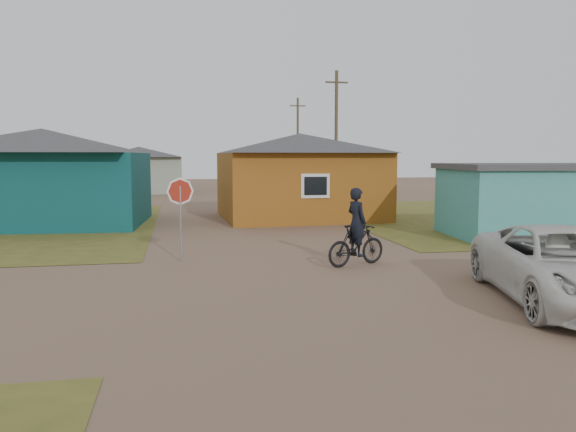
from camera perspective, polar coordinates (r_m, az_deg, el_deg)
The scene contains 13 objects.
ground at distance 12.07m, azimuth 3.66°, elevation -7.63°, with size 120.00×120.00×0.00m, color brown.
grass_ne at distance 29.81m, azimuth 23.78°, elevation 0.09°, with size 20.00×18.00×0.00m, color brown.
house_teal at distance 25.45m, azimuth -23.58°, elevation 3.78°, with size 8.93×7.08×4.00m.
house_yellow at distance 25.94m, azimuth 1.20°, elevation 4.20°, with size 7.72×6.76×3.90m.
shed_turquoise at distance 21.83m, azimuth 23.92°, elevation 1.51°, with size 6.71×4.93×2.60m.
house_pale_west at distance 45.45m, azimuth -14.87°, elevation 4.63°, with size 7.04×6.15×3.60m.
house_beige_east at distance 52.96m, azimuth 3.19°, elevation 5.01°, with size 6.95×6.05×3.60m.
house_pale_north at distance 58.40m, azimuth -21.96°, elevation 4.57°, with size 6.28×5.81×3.40m.
utility_pole_near at distance 34.68m, azimuth 4.91°, elevation 8.19°, with size 1.40×0.20×8.00m.
utility_pole_far at distance 50.45m, azimuth 0.99°, elevation 7.55°, with size 1.40×0.20×8.00m.
stop_sign at distance 15.40m, azimuth -10.89°, elevation 1.67°, with size 0.75×0.13×2.30m.
cyclist at distance 14.78m, azimuth 6.97°, elevation -2.17°, with size 1.88×1.13×2.05m.
vehicle at distance 12.18m, azimuth 26.44°, elevation -4.58°, with size 2.45×5.32×1.48m, color silver.
Camera 1 is at (-2.98, -11.34, 2.86)m, focal length 35.00 mm.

